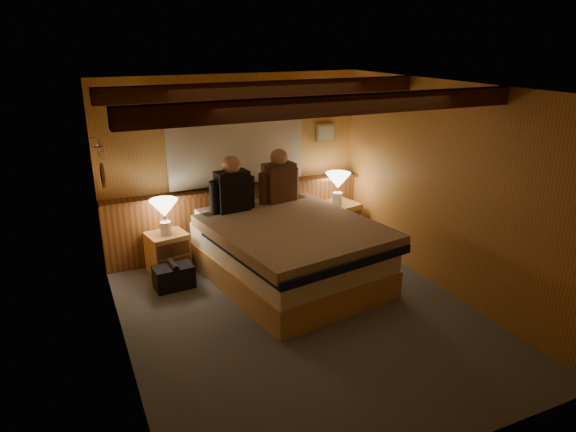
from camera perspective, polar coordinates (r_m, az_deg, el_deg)
floor at (r=5.59m, az=1.74°, el=-11.23°), size 4.20×4.20×0.00m
ceiling at (r=4.83m, az=2.03°, el=14.07°), size 4.20×4.20×0.00m
wall_back at (r=6.96m, az=-5.84°, el=5.58°), size 3.60×0.00×3.60m
wall_left at (r=4.63m, az=-18.58°, el=-2.53°), size 0.00×4.20×4.20m
wall_right at (r=6.07m, az=17.32°, el=2.74°), size 0.00×4.20×4.20m
wall_front at (r=3.49m, az=17.53°, el=-9.75°), size 3.60×0.00×3.60m
wainscot at (r=7.10m, az=-5.47°, el=-0.14°), size 3.60×0.23×0.94m
curtain_window at (r=6.82m, az=-5.73°, el=8.08°), size 2.18×0.09×1.11m
ceiling_beams at (r=4.98m, az=1.23°, el=13.19°), size 3.60×1.65×0.16m
coat_rail at (r=6.02m, az=-20.09°, el=6.91°), size 0.05×0.55×0.24m
framed_print at (r=7.39m, az=4.20°, el=9.23°), size 0.30×0.04×0.25m
bed at (r=6.19m, az=0.16°, el=-3.90°), size 2.03×2.49×0.77m
nightstand_left at (r=6.69m, az=-13.20°, el=-3.94°), size 0.53×0.50×0.51m
nightstand_right at (r=7.45m, az=5.52°, el=-0.75°), size 0.62×0.58×0.59m
lamp_left at (r=6.45m, az=-13.59°, el=0.61°), size 0.35×0.35×0.46m
lamp_right at (r=7.22m, az=5.57°, el=3.72°), size 0.35×0.35×0.46m
person_left at (r=6.43m, az=-6.23°, el=3.06°), size 0.60×0.27×0.73m
person_right at (r=6.77m, az=-1.00°, el=4.04°), size 0.60×0.30×0.74m
duffel_bag at (r=6.29m, az=-12.56°, el=-6.58°), size 0.48×0.31×0.33m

